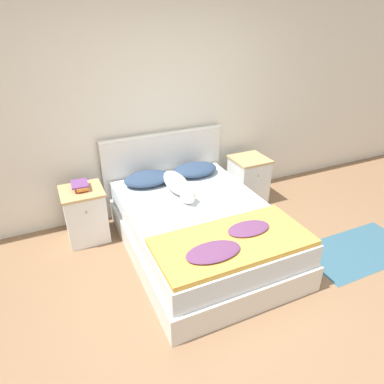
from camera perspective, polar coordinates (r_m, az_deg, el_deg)
name	(u,v)px	position (r m, az deg, el deg)	size (l,w,h in m)	color
ground_plane	(258,313)	(3.16, 10.97, -19.18)	(16.00, 16.00, 0.00)	#896647
wall_back	(165,107)	(4.17, -4.49, 13.90)	(9.00, 0.06, 2.55)	silver
bed	(200,230)	(3.62, 1.35, -6.34)	(1.46, 2.05, 0.50)	silver
headboard	(164,169)	(4.33, -4.64, 3.88)	(1.54, 0.06, 1.00)	silver
nightstand_left	(85,214)	(3.95, -17.37, -3.56)	(0.45, 0.45, 0.61)	white
nightstand_right	(248,179)	(4.60, 9.36, 2.11)	(0.45, 0.45, 0.61)	white
pillow_left	(148,179)	(4.00, -7.40, 2.24)	(0.56, 0.39, 0.13)	navy
pillow_right	(195,170)	(4.19, 0.50, 3.76)	(0.56, 0.39, 0.13)	navy
quilt	(232,242)	(2.99, 6.64, -8.22)	(1.37, 0.67, 0.08)	gold
dog	(178,185)	(3.77, -2.29, 1.18)	(0.23, 0.80, 0.18)	silver
book_stack	(80,186)	(3.81, -18.09, 1.01)	(0.18, 0.23, 0.07)	#AD2D28
rug	(358,250)	(4.14, 25.94, -8.76)	(1.23, 0.66, 0.00)	#335B70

